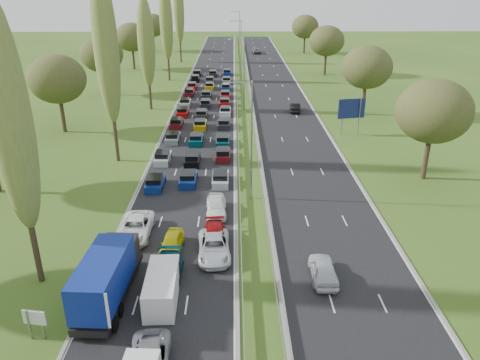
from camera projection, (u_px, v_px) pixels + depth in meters
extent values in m
plane|color=#345119|center=(244.00, 107.00, 81.69)|extent=(260.00, 260.00, 0.00)
cube|color=black|center=(206.00, 104.00, 83.91)|extent=(10.50, 215.00, 0.04)
cube|color=black|center=(281.00, 104.00, 84.07)|extent=(10.50, 215.00, 0.04)
cube|color=gray|center=(237.00, 101.00, 83.76)|extent=(0.06, 215.00, 0.32)
cube|color=gray|center=(250.00, 101.00, 83.79)|extent=(0.06, 215.00, 0.32)
cylinder|color=gray|center=(252.00, 142.00, 45.33)|extent=(0.18, 0.18, 12.00)
cylinder|color=gray|center=(244.00, 75.00, 77.49)|extent=(0.18, 0.18, 12.00)
cylinder|color=gray|center=(241.00, 47.00, 109.65)|extent=(0.18, 0.18, 12.00)
cylinder|color=gray|center=(239.00, 32.00, 141.81)|extent=(0.18, 0.18, 12.00)
cylinder|color=#2D2116|center=(33.00, 238.00, 33.23)|extent=(0.44, 0.44, 7.20)
ellipsoid|color=#5D7231|center=(9.00, 118.00, 29.76)|extent=(2.80, 2.80, 16.00)
cylinder|color=#2D2116|center=(115.00, 130.00, 56.06)|extent=(0.44, 0.44, 7.92)
ellipsoid|color=#5D7231|center=(106.00, 46.00, 52.24)|extent=(2.80, 2.80, 17.60)
cylinder|color=#2D2116|center=(150.00, 90.00, 79.31)|extent=(0.44, 0.44, 6.48)
ellipsoid|color=#5D7231|center=(146.00, 42.00, 76.19)|extent=(2.80, 2.80, 14.40)
cylinder|color=#2D2116|center=(169.00, 64.00, 102.14)|extent=(0.44, 0.44, 7.20)
ellipsoid|color=#5D7231|center=(166.00, 21.00, 98.67)|extent=(2.80, 2.80, 16.00)
cylinder|color=#2D2116|center=(180.00, 47.00, 124.97)|extent=(0.44, 0.44, 7.92)
ellipsoid|color=#5D7231|center=(179.00, 8.00, 121.15)|extent=(2.80, 2.80, 17.60)
cylinder|color=#2D2116|center=(63.00, 116.00, 67.57)|extent=(0.56, 0.56, 4.84)
ellipsoid|color=#38471E|center=(57.00, 79.00, 65.49)|extent=(8.00, 8.00, 6.80)
cylinder|color=#2D2116|center=(105.00, 82.00, 89.63)|extent=(0.56, 0.56, 4.84)
ellipsoid|color=#38471E|center=(102.00, 54.00, 87.54)|extent=(8.00, 8.00, 6.80)
cylinder|color=#2D2116|center=(134.00, 59.00, 115.35)|extent=(0.56, 0.56, 4.84)
ellipsoid|color=#38471E|center=(132.00, 37.00, 113.27)|extent=(8.00, 8.00, 6.80)
cylinder|color=#2D2116|center=(154.00, 43.00, 144.76)|extent=(0.56, 0.56, 4.84)
ellipsoid|color=#38471E|center=(153.00, 25.00, 142.67)|extent=(8.00, 8.00, 6.80)
cylinder|color=#2D2116|center=(426.00, 158.00, 51.56)|extent=(0.56, 0.56, 4.84)
ellipsoid|color=#38471E|center=(434.00, 111.00, 49.47)|extent=(8.00, 8.00, 6.80)
cylinder|color=#2D2116|center=(364.00, 100.00, 76.36)|extent=(0.56, 0.56, 4.84)
ellipsoid|color=#38471E|center=(367.00, 67.00, 74.28)|extent=(8.00, 8.00, 6.80)
cylinder|color=#2D2116|center=(325.00, 64.00, 108.52)|extent=(0.56, 0.56, 4.84)
ellipsoid|color=#38471E|center=(327.00, 41.00, 106.44)|extent=(8.00, 8.00, 6.80)
cylinder|color=#2D2116|center=(304.00, 45.00, 140.68)|extent=(0.56, 0.56, 4.84)
ellipsoid|color=#38471E|center=(305.00, 27.00, 138.60)|extent=(8.00, 8.00, 6.80)
cube|color=navy|center=(155.00, 184.00, 49.93)|extent=(1.75, 4.00, 0.80)
cube|color=#B2B7BC|center=(163.00, 159.00, 57.00)|extent=(1.75, 4.00, 0.80)
cube|color=slate|center=(173.00, 139.00, 64.11)|extent=(1.75, 4.00, 0.80)
cube|color=#590F14|center=(177.00, 124.00, 70.67)|extent=(1.75, 4.00, 0.80)
cube|color=#A50C0A|center=(183.00, 113.00, 76.57)|extent=(1.75, 4.00, 0.80)
cube|color=#B2B7BC|center=(185.00, 103.00, 82.34)|extent=(1.75, 4.00, 0.80)
cube|color=#590F14|center=(190.00, 93.00, 89.86)|extent=(1.75, 4.00, 0.80)
cube|color=#A50C0A|center=(192.00, 87.00, 95.20)|extent=(1.75, 4.00, 0.80)
cube|color=black|center=(195.00, 79.00, 102.47)|extent=(1.75, 4.00, 0.80)
cube|color=black|center=(197.00, 74.00, 108.09)|extent=(1.75, 4.00, 0.80)
cube|color=navy|center=(188.00, 180.00, 51.01)|extent=(1.75, 4.00, 0.80)
cube|color=black|center=(192.00, 160.00, 56.47)|extent=(1.75, 4.00, 0.80)
cube|color=#053F4C|center=(196.00, 140.00, 63.56)|extent=(1.75, 4.00, 0.80)
cube|color=#BF990C|center=(200.00, 125.00, 69.95)|extent=(1.75, 4.00, 0.80)
cube|color=black|center=(202.00, 115.00, 75.31)|extent=(1.75, 4.00, 0.80)
cube|color=black|center=(206.00, 104.00, 81.80)|extent=(1.75, 4.00, 0.80)
cube|color=black|center=(206.00, 96.00, 87.92)|extent=(1.75, 4.00, 0.80)
cube|color=#BF990C|center=(210.00, 87.00, 95.11)|extent=(1.75, 4.00, 0.80)
cube|color=black|center=(210.00, 81.00, 100.79)|extent=(1.75, 4.00, 0.80)
cube|color=black|center=(213.00, 74.00, 107.78)|extent=(1.75, 4.00, 0.80)
cube|color=#B2B7BC|center=(221.00, 180.00, 50.96)|extent=(1.75, 4.00, 0.80)
cube|color=#590F14|center=(223.00, 155.00, 58.03)|extent=(1.75, 4.00, 0.80)
cube|color=#053F4C|center=(223.00, 142.00, 62.97)|extent=(1.75, 4.00, 0.80)
cube|color=black|center=(224.00, 125.00, 70.32)|extent=(1.75, 4.00, 0.80)
cube|color=silver|center=(225.00, 112.00, 77.04)|extent=(1.75, 4.00, 0.80)
cube|color=#A50C0A|center=(225.00, 103.00, 82.69)|extent=(1.75, 4.00, 0.80)
cube|color=#A50C0A|center=(225.00, 95.00, 88.04)|extent=(1.75, 4.00, 0.80)
cube|color=navy|center=(226.00, 88.00, 94.04)|extent=(1.75, 4.00, 0.80)
cube|color=slate|center=(227.00, 81.00, 100.52)|extent=(1.75, 4.00, 0.80)
cube|color=navy|center=(227.00, 73.00, 109.14)|extent=(1.75, 4.00, 0.80)
imported|color=white|center=(136.00, 228.00, 40.36)|extent=(2.69, 5.73, 1.59)
imported|color=#054955|center=(164.00, 274.00, 33.96)|extent=(2.55, 5.65, 1.61)
imported|color=#B7B80C|center=(172.00, 242.00, 38.29)|extent=(1.90, 4.16, 1.38)
imported|color=silver|center=(214.00, 247.00, 37.50)|extent=(2.85, 5.61, 1.52)
imported|color=#94090B|center=(215.00, 236.00, 39.20)|extent=(2.30, 4.93, 1.39)
imported|color=white|center=(216.00, 206.00, 44.24)|extent=(2.06, 4.74, 1.59)
imported|color=silver|center=(323.00, 269.00, 34.56)|extent=(1.91, 4.57, 1.55)
imported|color=black|center=(295.00, 107.00, 78.63)|extent=(1.90, 4.62, 1.49)
imported|color=slate|center=(257.00, 51.00, 141.12)|extent=(2.69, 5.35, 1.45)
cube|color=black|center=(110.00, 289.00, 32.47)|extent=(2.41, 9.05, 0.50)
cube|color=navy|center=(103.00, 277.00, 30.73)|extent=(2.52, 6.84, 2.62)
cube|color=silver|center=(88.00, 310.00, 27.62)|extent=(2.45, 0.06, 2.52)
cube|color=black|center=(120.00, 252.00, 35.27)|extent=(2.45, 2.21, 2.20)
cylinder|color=black|center=(121.00, 265.00, 35.60)|extent=(2.11, 1.00, 1.00)
cylinder|color=black|center=(98.00, 324.00, 29.49)|extent=(2.11, 1.00, 1.00)
cube|color=white|center=(162.00, 288.00, 32.00)|extent=(2.06, 5.16, 2.06)
cube|color=black|center=(166.00, 270.00, 34.13)|extent=(2.01, 0.83, 1.65)
cylinder|color=black|center=(154.00, 282.00, 33.80)|extent=(0.26, 0.70, 0.70)
cylinder|color=black|center=(172.00, 312.00, 30.78)|extent=(0.26, 0.70, 0.70)
cylinder|color=gray|center=(29.00, 325.00, 28.63)|extent=(0.16, 0.16, 2.10)
cylinder|color=gray|center=(42.00, 325.00, 28.64)|extent=(0.16, 0.16, 2.10)
cube|color=silver|center=(34.00, 318.00, 28.42)|extent=(1.50, 0.35, 1.00)
cylinder|color=gray|center=(342.00, 117.00, 66.31)|extent=(0.16, 0.16, 5.20)
cylinder|color=gray|center=(359.00, 117.00, 66.34)|extent=(0.16, 0.16, 5.20)
cube|color=navy|center=(352.00, 109.00, 65.85)|extent=(3.95, 0.86, 2.80)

